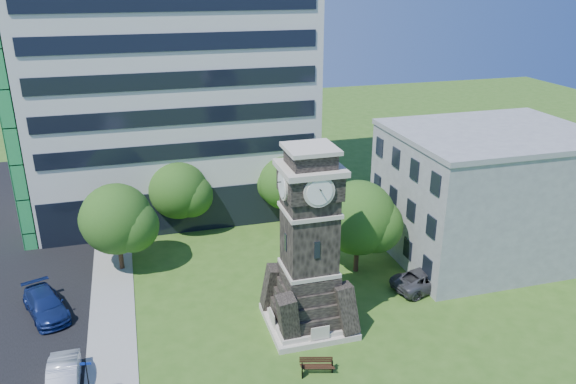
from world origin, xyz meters
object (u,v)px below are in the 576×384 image
object	(u,v)px
car_street_mid	(63,380)
car_east_lot	(426,279)
clock_tower	(309,252)
street_sign	(87,376)
car_street_north	(46,305)
park_bench	(317,365)

from	to	relation	value
car_street_mid	car_east_lot	size ratio (longest dim) A/B	0.87
clock_tower	street_sign	xyz separation A→B (m)	(-13.56, -3.51, -3.72)
car_street_mid	car_street_north	bearing A→B (deg)	101.22
clock_tower	street_sign	distance (m)	14.49
car_street_north	park_bench	size ratio (longest dim) A/B	2.75
clock_tower	car_street_north	size ratio (longest dim) A/B	2.31
car_street_north	car_street_mid	bearing A→B (deg)	-98.30
car_street_mid	car_east_lot	world-z (taller)	car_street_mid
park_bench	clock_tower	bearing A→B (deg)	93.66
street_sign	park_bench	bearing A→B (deg)	3.52
street_sign	clock_tower	bearing A→B (deg)	24.00
clock_tower	car_street_mid	world-z (taller)	clock_tower
car_street_mid	car_street_north	xyz separation A→B (m)	(-1.79, 8.35, 0.00)
clock_tower	park_bench	size ratio (longest dim) A/B	6.34
car_street_north	street_sign	xyz separation A→B (m)	(3.21, -9.39, 0.79)
clock_tower	street_sign	bearing A→B (deg)	-165.50
car_east_lot	park_bench	world-z (taller)	car_east_lot
car_street_mid	car_east_lot	xyz separation A→B (m)	(24.76, 4.44, -0.02)
clock_tower	park_bench	distance (m)	6.85
car_street_mid	car_street_north	world-z (taller)	car_street_north
clock_tower	car_street_north	bearing A→B (deg)	160.65
car_east_lot	car_street_north	bearing A→B (deg)	69.54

